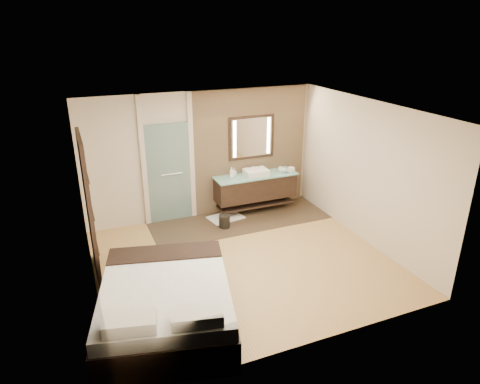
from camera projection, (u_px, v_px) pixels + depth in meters
name	position (u px, v px, depth m)	size (l,w,h in m)	color
floor	(243.00, 262.00, 7.62)	(5.00, 5.00, 0.00)	#A98046
tile_strip	(240.00, 220.00, 9.20)	(3.80, 1.30, 0.01)	#3C2F20
stone_wall	(250.00, 150.00, 9.40)	(2.60, 0.08, 2.70)	tan
vanity	(255.00, 187.00, 9.44)	(1.85, 0.55, 0.88)	black
mirror_unit	(252.00, 137.00, 9.24)	(1.06, 0.04, 0.96)	black
frosted_door	(169.00, 169.00, 8.81)	(1.10, 0.12, 2.70)	#A3CEC7
shoji_partition	(89.00, 208.00, 6.82)	(0.06, 1.20, 2.40)	black
bed	(166.00, 304.00, 5.90)	(2.22, 2.54, 0.84)	black
bath_mat	(226.00, 218.00, 9.29)	(0.72, 0.50, 0.02)	white
waste_bin	(224.00, 221.00, 8.82)	(0.23, 0.23, 0.28)	black
tissue_box	(291.00, 169.00, 9.52)	(0.12, 0.12, 0.10)	white
soap_bottle_a	(232.00, 173.00, 9.12)	(0.09, 0.09, 0.23)	white
soap_bottle_b	(234.00, 172.00, 9.21)	(0.08, 0.09, 0.19)	#B2B2B2
soap_bottle_c	(285.00, 169.00, 9.44)	(0.12, 0.12, 0.16)	#A1CAC3
cup	(281.00, 169.00, 9.51)	(0.13, 0.13, 0.10)	white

